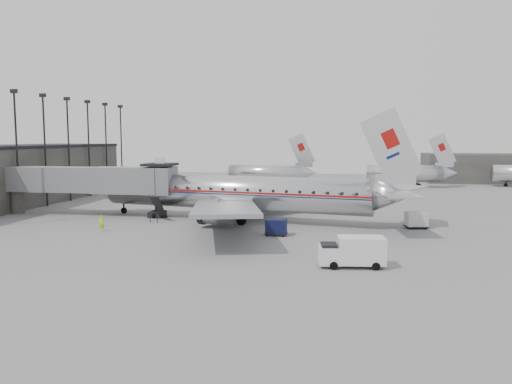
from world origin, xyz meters
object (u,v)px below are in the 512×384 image
airliner (239,193)px  baggage_cart_white (416,220)px  baggage_cart_navy (276,227)px  ramp_worker (102,223)px  service_van (352,251)px

airliner → baggage_cart_white: 19.27m
baggage_cart_navy → ramp_worker: (-17.51, -0.81, -0.04)m
baggage_cart_navy → baggage_cart_white: baggage_cart_white is taller
airliner → ramp_worker: size_ratio=24.58×
service_van → ramp_worker: size_ratio=3.08×
service_van → baggage_cart_navy: bearing=115.9°
baggage_cart_navy → baggage_cart_white: size_ratio=0.86×
airliner → ramp_worker: 15.32m
baggage_cart_navy → baggage_cart_white: 15.15m
airliner → baggage_cart_white: bearing=4.8°
baggage_cart_navy → service_van: bearing=-54.8°
service_van → ramp_worker: bearing=151.0°
airliner → baggage_cart_navy: (5.23, -8.04, -2.29)m
baggage_cart_navy → ramp_worker: ramp_worker is taller
baggage_cart_white → baggage_cart_navy: bearing=-165.9°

